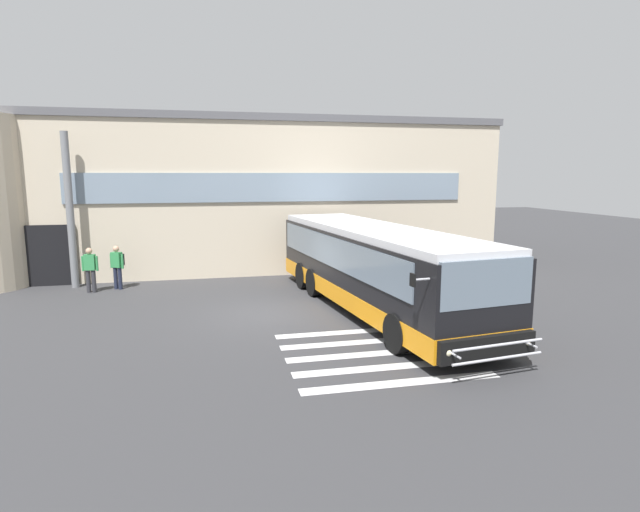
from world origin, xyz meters
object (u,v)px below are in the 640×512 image
(passenger_near_column, at_px, (90,268))
(bus_main_foreground, at_px, (373,270))
(entry_support_column, at_px, (70,211))
(passenger_by_doorway, at_px, (118,264))

(passenger_near_column, bearing_deg, bus_main_foreground, -26.25)
(bus_main_foreground, bearing_deg, entry_support_column, 150.77)
(entry_support_column, xyz_separation_m, passenger_by_doorway, (1.69, -0.68, -2.00))
(bus_main_foreground, xyz_separation_m, passenger_by_doorway, (-8.53, 5.04, -0.37))
(passenger_near_column, xyz_separation_m, passenger_by_doorway, (0.89, 0.40, 0.03))
(entry_support_column, distance_m, bus_main_foreground, 11.83)
(bus_main_foreground, bearing_deg, passenger_near_column, 153.75)
(passenger_by_doorway, bearing_deg, passenger_near_column, -156.07)
(bus_main_foreground, distance_m, passenger_near_column, 10.51)
(entry_support_column, distance_m, passenger_near_column, 2.44)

